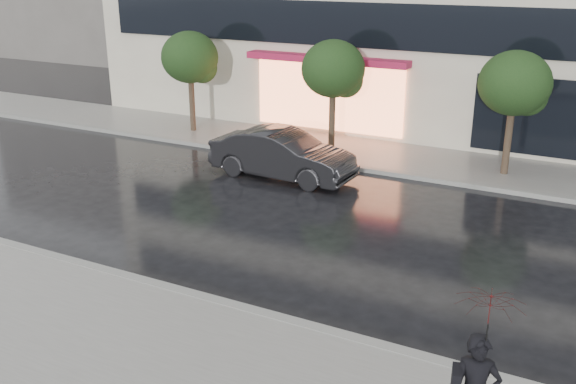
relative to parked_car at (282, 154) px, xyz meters
The scene contains 10 objects.
ground 7.50m from the parked_car, 64.17° to the right, with size 120.00×120.00×0.00m, color black.
sidewalk_near 10.50m from the parked_car, 71.94° to the right, with size 60.00×4.50×0.12m, color slate.
sidewalk_far 4.85m from the parked_car, 47.41° to the left, with size 60.00×3.50×0.12m, color slate.
curb_near 8.40m from the parked_car, 67.16° to the right, with size 60.00×0.25×0.14m, color gray.
curb_far 3.77m from the parked_car, 28.78° to the left, with size 60.00×0.25×0.14m, color gray.
tree_far_west 6.93m from the parked_car, 149.77° to the left, with size 2.20×2.20×3.99m.
tree_mid_west 3.97m from the parked_car, 84.65° to the left, with size 2.20×2.20×3.99m.
tree_mid_east 7.45m from the parked_car, 27.72° to the left, with size 2.20×2.20×3.99m.
parked_car is the anchor object (origin of this frame).
pedestrian_with_umbrella 12.51m from the parked_car, 50.14° to the right, with size 1.10×1.11×2.45m.
Camera 1 is at (5.77, -10.39, 6.53)m, focal length 40.00 mm.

